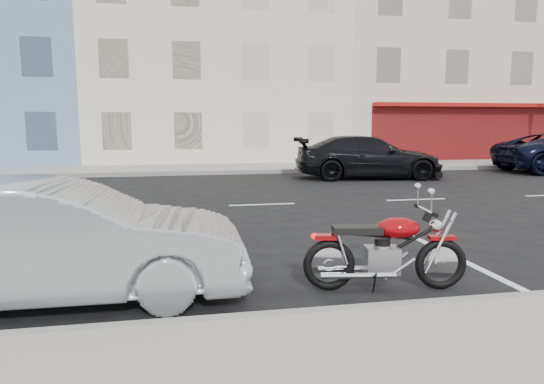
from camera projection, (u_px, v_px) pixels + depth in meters
The scene contains 10 objects.
ground at pixel (341, 202), 12.03m from camera, with size 120.00×120.00×0.00m, color black.
sidewalk_far at pixel (152, 170), 19.54m from camera, with size 80.00×3.40×0.15m, color gray.
curb_near at pixel (62, 337), 4.28m from camera, with size 80.00×0.12×0.16m, color gray.
curb_far at pixel (150, 174), 17.89m from camera, with size 80.00×0.12×0.16m, color gray.
bldg_cream at pixel (212, 53), 26.68m from camera, with size 12.00×12.00×11.50m, color beige.
bldg_corner at pixel (429, 50), 29.05m from camera, with size 14.00×12.00×12.50m, color beige.
fire_hydrant at pixel (528, 154), 22.47m from camera, with size 0.20×0.20×0.72m.
motorcycle at pixel (443, 253), 5.69m from camera, with size 1.93×0.67×0.97m.
sedan_silver at pixel (59, 242), 5.27m from camera, with size 1.42×4.07×1.34m, color #96999D.
car_far at pixel (368, 157), 17.10m from camera, with size 2.10×5.18×1.50m, color black.
Camera 1 is at (-3.94, -11.33, 1.96)m, focal length 32.00 mm.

